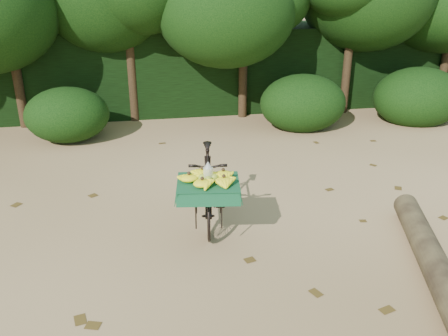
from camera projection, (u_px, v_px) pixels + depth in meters
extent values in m
plane|color=tan|center=(300.00, 247.00, 5.42)|extent=(80.00, 80.00, 0.00)
imported|color=black|center=(208.00, 186.00, 5.85)|extent=(0.66, 1.62, 0.94)
cube|color=black|center=(208.00, 183.00, 5.18)|extent=(0.39, 0.46, 0.02)
cube|color=#165329|center=(208.00, 182.00, 5.17)|extent=(0.75, 0.66, 0.01)
ellipsoid|color=#8FA127|center=(214.00, 178.00, 5.16)|extent=(0.09, 0.07, 0.10)
ellipsoid|color=#8FA127|center=(208.00, 176.00, 5.21)|extent=(0.09, 0.07, 0.10)
ellipsoid|color=#8FA127|center=(202.00, 178.00, 5.15)|extent=(0.09, 0.07, 0.10)
ellipsoid|color=#8FA127|center=(208.00, 180.00, 5.10)|extent=(0.09, 0.07, 0.10)
cylinder|color=#EAE5C6|center=(208.00, 174.00, 5.15)|extent=(0.11, 0.11, 0.14)
cube|color=black|center=(212.00, 67.00, 10.80)|extent=(26.00, 1.80, 1.80)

